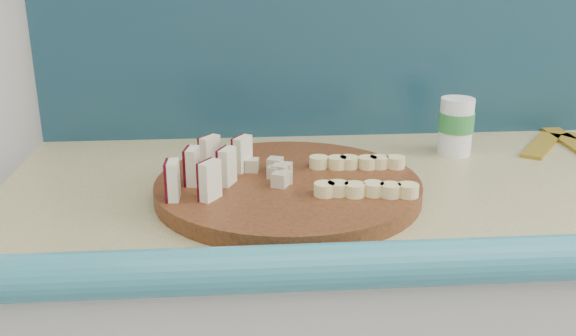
# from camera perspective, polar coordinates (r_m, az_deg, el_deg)

# --- Properties ---
(cutting_board) EXTENTS (0.46, 0.46, 0.03)m
(cutting_board) POSITION_cam_1_polar(r_m,az_deg,el_deg) (1.02, 0.00, -1.76)
(cutting_board) COLOR #431B0E
(cutting_board) RESTS_ON kitchen_counter
(apple_wedges) EXTENTS (0.12, 0.17, 0.06)m
(apple_wedges) POSITION_cam_1_polar(r_m,az_deg,el_deg) (1.00, -7.03, 0.15)
(apple_wedges) COLOR #FEF4CB
(apple_wedges) RESTS_ON cutting_board
(apple_chunks) EXTENTS (0.06, 0.06, 0.02)m
(apple_chunks) POSITION_cam_1_polar(r_m,az_deg,el_deg) (1.01, -1.50, -0.50)
(apple_chunks) COLOR beige
(apple_chunks) RESTS_ON cutting_board
(banana_slices) EXTENTS (0.17, 0.17, 0.02)m
(banana_slices) POSITION_cam_1_polar(r_m,az_deg,el_deg) (1.02, 6.54, -0.61)
(banana_slices) COLOR #FDEA9B
(banana_slices) RESTS_ON cutting_board
(canister) EXTENTS (0.07, 0.07, 0.11)m
(canister) POSITION_cam_1_polar(r_m,az_deg,el_deg) (1.26, 14.71, 3.72)
(canister) COLOR white
(canister) RESTS_ON kitchen_counter
(banana_peel) EXTENTS (0.26, 0.22, 0.01)m
(banana_peel) POSITION_cam_1_polar(r_m,az_deg,el_deg) (1.40, 23.94, 1.97)
(banana_peel) COLOR #BE8D24
(banana_peel) RESTS_ON kitchen_counter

